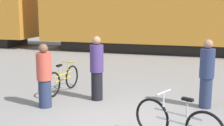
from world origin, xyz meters
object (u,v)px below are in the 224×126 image
(bicycle_silver, at_px, (177,123))
(person_in_red, at_px, (44,76))
(bicycle_yellow, at_px, (63,80))
(person_in_purple, at_px, (97,69))
(person_in_navy, at_px, (207,74))

(bicycle_silver, relative_size, person_in_red, 1.06)
(bicycle_yellow, bearing_deg, bicycle_silver, -36.76)
(bicycle_silver, bearing_deg, person_in_purple, 136.46)
(bicycle_silver, distance_m, person_in_purple, 3.09)
(bicycle_yellow, bearing_deg, person_in_red, -84.02)
(bicycle_silver, xyz_separation_m, person_in_red, (-3.24, 1.19, 0.38))
(person_in_red, bearing_deg, bicycle_yellow, 83.63)
(bicycle_yellow, distance_m, person_in_red, 1.39)
(bicycle_yellow, distance_m, bicycle_silver, 4.21)
(person_in_red, bearing_deg, bicycle_silver, -32.60)
(bicycle_yellow, xyz_separation_m, person_in_purple, (1.16, -0.42, 0.47))
(person_in_purple, bearing_deg, bicycle_silver, -49.67)
(bicycle_yellow, bearing_deg, person_in_purple, -19.71)
(person_in_purple, distance_m, person_in_navy, 2.73)
(person_in_purple, bearing_deg, bicycle_yellow, 154.17)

